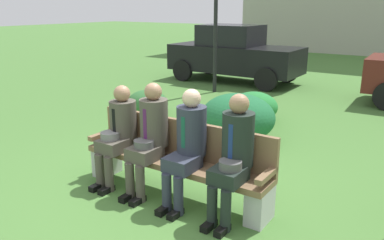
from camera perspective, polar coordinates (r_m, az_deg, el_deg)
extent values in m
plane|color=#457433|center=(4.92, -3.30, -10.49)|extent=(80.00, 80.00, 0.00)
cube|color=brown|center=(4.70, -2.71, -6.24)|extent=(2.45, 0.44, 0.07)
cube|color=brown|center=(4.76, -1.40, -2.62)|extent=(2.45, 0.06, 0.45)
cube|color=brown|center=(5.40, -12.93, -2.10)|extent=(0.08, 0.44, 0.06)
cube|color=brown|center=(4.12, 10.83, -7.90)|extent=(0.08, 0.44, 0.06)
cube|color=silver|center=(5.48, -12.26, -5.78)|extent=(0.20, 0.37, 0.38)
cube|color=silver|center=(4.29, 9.82, -12.12)|extent=(0.20, 0.37, 0.38)
cube|color=#4C473D|center=(5.04, -11.29, -3.60)|extent=(0.32, 0.38, 0.16)
cylinder|color=#4C473D|center=(5.08, -13.26, -7.25)|extent=(0.11, 0.11, 0.45)
cylinder|color=#4C473D|center=(4.97, -11.98, -7.69)|extent=(0.11, 0.11, 0.45)
cube|color=black|center=(5.12, -13.61, -9.41)|extent=(0.09, 0.22, 0.07)
cube|color=black|center=(5.01, -12.34, -9.90)|extent=(0.09, 0.22, 0.07)
cylinder|color=#4C473D|center=(5.07, -9.97, 0.10)|extent=(0.34, 0.34, 0.48)
cube|color=black|center=(4.96, -11.28, -0.13)|extent=(0.05, 0.01, 0.31)
sphere|color=#9E7556|center=(4.99, -10.16, 3.80)|extent=(0.21, 0.21, 0.21)
cylinder|color=slate|center=(5.01, -11.80, -2.23)|extent=(0.24, 0.24, 0.09)
cube|color=#4C473D|center=(4.71, -6.89, -4.80)|extent=(0.32, 0.38, 0.16)
cylinder|color=#4C473D|center=(4.75, -9.01, -8.71)|extent=(0.11, 0.11, 0.45)
cylinder|color=#4C473D|center=(4.65, -7.53, -9.20)|extent=(0.11, 0.11, 0.45)
cube|color=black|center=(4.79, -9.40, -11.01)|extent=(0.09, 0.22, 0.07)
cube|color=black|center=(4.70, -7.93, -11.55)|extent=(0.09, 0.22, 0.07)
cylinder|color=#4C473D|center=(4.74, -5.55, -0.35)|extent=(0.34, 0.34, 0.57)
cube|color=#4C1951|center=(4.61, -6.84, -0.60)|extent=(0.05, 0.01, 0.36)
sphere|color=#9E7556|center=(4.65, -5.68, 4.13)|extent=(0.21, 0.21, 0.21)
cylinder|color=#525252|center=(4.65, -7.01, -3.45)|extent=(0.24, 0.24, 0.09)
cube|color=#2D3342|center=(4.40, -1.43, -6.25)|extent=(0.32, 0.38, 0.16)
cylinder|color=#2D3342|center=(4.43, -3.70, -10.45)|extent=(0.11, 0.11, 0.45)
cylinder|color=#2D3342|center=(4.34, -1.99, -10.99)|extent=(0.11, 0.11, 0.45)
cube|color=black|center=(4.48, -4.13, -12.91)|extent=(0.09, 0.22, 0.07)
cube|color=black|center=(4.39, -2.43, -13.49)|extent=(0.09, 0.22, 0.07)
cylinder|color=#2D3342|center=(4.43, -0.06, -1.53)|extent=(0.34, 0.34, 0.56)
cube|color=#144C3D|center=(4.30, -1.28, -1.84)|extent=(0.05, 0.01, 0.36)
sphere|color=beige|center=(4.33, -0.06, 3.18)|extent=(0.21, 0.21, 0.21)
cube|color=#1E2823|center=(4.12, 5.33, -7.95)|extent=(0.32, 0.38, 0.16)
cylinder|color=#1E2823|center=(4.14, 2.94, -12.48)|extent=(0.11, 0.11, 0.45)
cylinder|color=#1E2823|center=(4.07, 4.92, -13.05)|extent=(0.11, 0.11, 0.45)
cube|color=black|center=(4.19, 2.46, -15.09)|extent=(0.09, 0.22, 0.07)
cube|color=black|center=(4.12, 4.44, -15.70)|extent=(0.09, 0.22, 0.07)
cylinder|color=#1E2823|center=(4.15, 6.70, -2.77)|extent=(0.34, 0.34, 0.58)
cube|color=navy|center=(4.00, 5.63, -3.15)|extent=(0.05, 0.01, 0.37)
sphere|color=#9E7556|center=(4.04, 6.88, 2.36)|extent=(0.21, 0.21, 0.21)
cylinder|color=#515151|center=(4.04, 5.60, -6.52)|extent=(0.24, 0.24, 0.09)
ellipsoid|color=#2F6731|center=(8.18, -6.47, 2.45)|extent=(0.87, 0.80, 0.55)
ellipsoid|color=#1E6336|center=(6.68, 6.65, 0.41)|extent=(1.28, 1.17, 0.80)
ellipsoid|color=#277E36|center=(7.88, 9.06, 1.96)|extent=(0.93, 0.85, 0.58)
cube|color=black|center=(11.91, 6.24, 8.89)|extent=(3.91, 1.59, 0.76)
cube|color=black|center=(11.92, 5.69, 12.19)|extent=(1.71, 1.37, 0.60)
cylinder|color=black|center=(12.12, 13.68, 6.84)|extent=(0.64, 0.14, 0.64)
cylinder|color=black|center=(10.69, 10.69, 5.80)|extent=(0.64, 0.14, 0.64)
cylinder|color=black|center=(13.31, 2.54, 8.09)|extent=(0.64, 0.14, 0.64)
cylinder|color=black|center=(12.02, -1.39, 7.21)|extent=(0.64, 0.14, 0.64)
cylinder|color=black|center=(10.31, 3.43, 12.58)|extent=(0.10, 0.10, 3.11)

